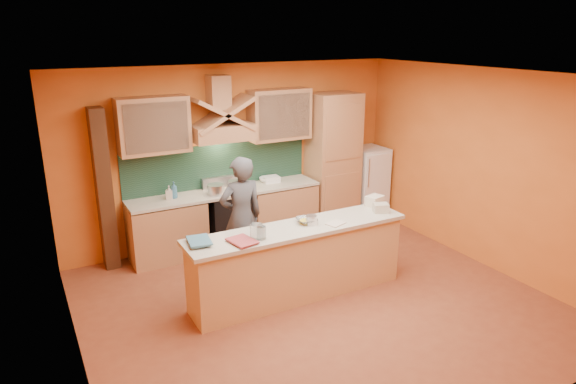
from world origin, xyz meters
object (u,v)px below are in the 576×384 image
stove (227,219)px  person (241,217)px  mixing_bowl (307,221)px  kitchen_scale (311,221)px  fridge (367,183)px

stove → person: bearing=-100.3°
person → mixing_bowl: size_ratio=6.55×
stove → kitchen_scale: 2.01m
fridge → person: bearing=-160.8°
fridge → mixing_bowl: bearing=-141.9°
fridge → mixing_bowl: size_ratio=5.02×
stove → kitchen_scale: kitchen_scale is taller
kitchen_scale → mixing_bowl: 0.07m
stove → mixing_bowl: size_ratio=3.47×
stove → mixing_bowl: bearing=-78.9°
person → mixing_bowl: bearing=123.6°
kitchen_scale → mixing_bowl: kitchen_scale is taller
kitchen_scale → person: bearing=136.6°
stove → mixing_bowl: mixing_bowl is taller
stove → fridge: (2.70, 0.00, 0.20)m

